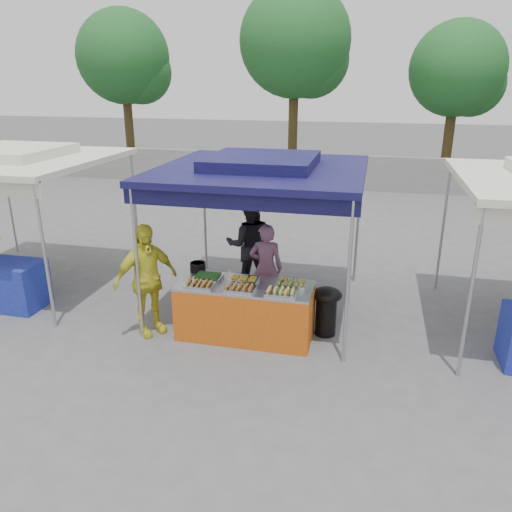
% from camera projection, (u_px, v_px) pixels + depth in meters
% --- Properties ---
extents(ground_plane, '(80.00, 80.00, 0.00)m').
position_uv_depth(ground_plane, '(247.00, 333.00, 7.69)').
color(ground_plane, '#515052').
extents(back_wall, '(40.00, 0.25, 1.20)m').
position_uv_depth(back_wall, '(324.00, 172.00, 17.57)').
color(back_wall, slate).
rests_on(back_wall, ground_plane).
extents(main_canopy, '(3.20, 3.20, 2.57)m').
position_uv_depth(main_canopy, '(261.00, 169.00, 7.79)').
color(main_canopy, '#A8A7AE').
rests_on(main_canopy, ground_plane).
extents(neighbor_stall_left, '(3.20, 3.20, 2.57)m').
position_uv_depth(neighbor_stall_left, '(4.00, 207.00, 8.66)').
color(neighbor_stall_left, '#A8A7AE').
rests_on(neighbor_stall_left, ground_plane).
extents(tree_0, '(3.73, 3.70, 6.37)m').
position_uv_depth(tree_0, '(128.00, 61.00, 20.14)').
color(tree_0, '#3A2E16').
rests_on(tree_0, ground_plane).
extents(tree_1, '(4.11, 4.11, 7.06)m').
position_uv_depth(tree_1, '(299.00, 46.00, 18.42)').
color(tree_1, '#3A2E16').
rests_on(tree_1, ground_plane).
extents(tree_2, '(3.38, 3.30, 5.67)m').
position_uv_depth(tree_2, '(461.00, 73.00, 17.57)').
color(tree_2, '#3A2E16').
rests_on(tree_2, ground_plane).
extents(vendor_table, '(2.00, 0.80, 0.85)m').
position_uv_depth(vendor_table, '(245.00, 311.00, 7.46)').
color(vendor_table, '#AD490F').
rests_on(vendor_table, ground_plane).
extents(food_tray_fl, '(0.42, 0.30, 0.07)m').
position_uv_depth(food_tray_fl, '(200.00, 285.00, 7.22)').
color(food_tray_fl, '#B3B2B7').
rests_on(food_tray_fl, vendor_table).
extents(food_tray_fm, '(0.42, 0.30, 0.07)m').
position_uv_depth(food_tray_fm, '(240.00, 288.00, 7.09)').
color(food_tray_fm, '#B3B2B7').
rests_on(food_tray_fm, vendor_table).
extents(food_tray_fr, '(0.42, 0.30, 0.07)m').
position_uv_depth(food_tray_fr, '(281.00, 292.00, 6.96)').
color(food_tray_fr, '#B3B2B7').
rests_on(food_tray_fr, vendor_table).
extents(food_tray_bl, '(0.42, 0.30, 0.07)m').
position_uv_depth(food_tray_bl, '(208.00, 277.00, 7.51)').
color(food_tray_bl, '#B3B2B7').
rests_on(food_tray_bl, vendor_table).
extents(food_tray_bm, '(0.42, 0.30, 0.07)m').
position_uv_depth(food_tray_bm, '(244.00, 279.00, 7.42)').
color(food_tray_bm, '#B3B2B7').
rests_on(food_tray_bm, vendor_table).
extents(food_tray_br, '(0.42, 0.30, 0.07)m').
position_uv_depth(food_tray_br, '(291.00, 284.00, 7.26)').
color(food_tray_br, '#B3B2B7').
rests_on(food_tray_br, vendor_table).
extents(cooking_pot, '(0.24, 0.24, 0.14)m').
position_uv_depth(cooking_pot, '(198.00, 267.00, 7.80)').
color(cooking_pot, black).
rests_on(cooking_pot, vendor_table).
extents(skewer_cup, '(0.08, 0.08, 0.10)m').
position_uv_depth(skewer_cup, '(229.00, 286.00, 7.14)').
color(skewer_cup, '#A8A7AE').
rests_on(skewer_cup, vendor_table).
extents(wok_burner, '(0.45, 0.45, 0.76)m').
position_uv_depth(wok_burner, '(326.00, 307.00, 7.52)').
color(wok_burner, black).
rests_on(wok_burner, ground_plane).
extents(crate_left, '(0.51, 0.35, 0.30)m').
position_uv_depth(crate_left, '(229.00, 309.00, 8.15)').
color(crate_left, navy).
rests_on(crate_left, ground_plane).
extents(crate_right, '(0.45, 0.31, 0.27)m').
position_uv_depth(crate_right, '(275.00, 316.00, 7.95)').
color(crate_right, navy).
rests_on(crate_right, ground_plane).
extents(crate_stacked, '(0.41, 0.29, 0.25)m').
position_uv_depth(crate_stacked, '(275.00, 301.00, 7.86)').
color(crate_stacked, navy).
rests_on(crate_stacked, crate_right).
extents(vendor_woman, '(0.59, 0.42, 1.51)m').
position_uv_depth(vendor_woman, '(266.00, 268.00, 8.21)').
color(vendor_woman, '#7B4E6A').
rests_on(vendor_woman, ground_plane).
extents(helper_man, '(1.00, 0.86, 1.77)m').
position_uv_depth(helper_man, '(250.00, 245.00, 8.94)').
color(helper_man, black).
rests_on(helper_man, ground_plane).
extents(customer_person, '(0.96, 1.06, 1.73)m').
position_uv_depth(customer_person, '(146.00, 280.00, 7.43)').
color(customer_person, gold).
rests_on(customer_person, ground_plane).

